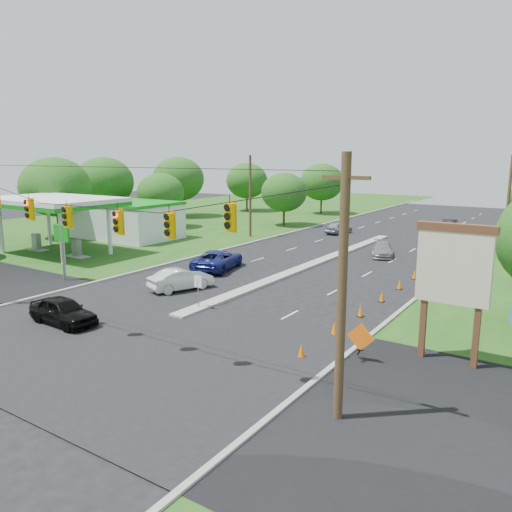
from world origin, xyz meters
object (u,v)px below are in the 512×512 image
Objects in this scene: gas_station at (113,216)px; blue_pickup at (218,260)px; white_sedan at (181,279)px; black_sedan at (63,311)px; pylon_sign at (462,274)px.

gas_station is 18.84m from blue_pickup.
blue_pickup reaches higher than white_sedan.
gas_station is at bearing -30.28° from blue_pickup.
white_sedan is at bearing 91.18° from blue_pickup.
black_sedan is (19.29, -20.24, -1.84)m from gas_station.
black_sedan is at bearing -161.65° from pylon_sign.
white_sedan is 6.56m from blue_pickup.
white_sedan is at bearing 171.82° from pylon_sign.
blue_pickup is at bearing 6.98° from black_sedan.
pylon_sign is 19.94m from black_sedan.
gas_station reaches higher than white_sedan.
black_sedan is 15.17m from blue_pickup.
blue_pickup is at bearing -15.86° from gas_station.
gas_station is 40.50m from pylon_sign.
gas_station is 22.94m from white_sedan.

